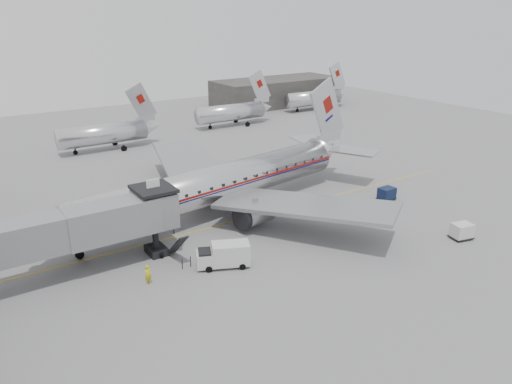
# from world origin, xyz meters

# --- Properties ---
(ground) EXTENTS (160.00, 160.00, 0.00)m
(ground) POSITION_xyz_m (0.00, 0.00, 0.00)
(ground) COLOR slate
(ground) RESTS_ON ground
(hangar) EXTENTS (30.00, 12.00, 6.00)m
(hangar) POSITION_xyz_m (45.00, 60.00, 3.00)
(hangar) COLOR #33312E
(hangar) RESTS_ON ground
(apron_line) EXTENTS (60.00, 0.15, 0.01)m
(apron_line) POSITION_xyz_m (3.00, 6.00, 0.01)
(apron_line) COLOR gold
(apron_line) RESTS_ON ground
(jet_bridge) EXTENTS (21.00, 6.20, 7.10)m
(jet_bridge) POSITION_xyz_m (-16.66, 3.67, 4.18)
(jet_bridge) COLOR slate
(jet_bridge) RESTS_ON ground
(distant_aircraft_near) EXTENTS (16.39, 3.20, 10.26)m
(distant_aircraft_near) POSITION_xyz_m (-1.79, 42.00, 2.73)
(distant_aircraft_near) COLOR silver
(distant_aircraft_near) RESTS_ON ground
(distant_aircraft_mid) EXTENTS (16.39, 3.20, 10.26)m
(distant_aircraft_mid) POSITION_xyz_m (24.21, 46.00, 2.73)
(distant_aircraft_mid) COLOR silver
(distant_aircraft_mid) RESTS_ON ground
(distant_aircraft_far) EXTENTS (16.39, 3.20, 10.26)m
(distant_aircraft_far) POSITION_xyz_m (48.21, 50.00, 2.73)
(distant_aircraft_far) COLOR silver
(distant_aircraft_far) RESTS_ON ground
(airliner) EXTENTS (41.91, 38.55, 13.32)m
(airliner) POSITION_xyz_m (0.83, 9.13, 3.35)
(airliner) COLOR silver
(airliner) RESTS_ON ground
(service_van) EXTENTS (4.94, 3.51, 2.18)m
(service_van) POSITION_xyz_m (-5.32, -1.98, 1.14)
(service_van) COLOR #BCBDBF
(service_van) RESTS_ON ground
(baggage_cart_navy) EXTENTS (2.04, 1.59, 1.55)m
(baggage_cart_navy) POSITION_xyz_m (18.83, 1.44, 0.82)
(baggage_cart_navy) COLOR #0D1835
(baggage_cart_navy) RESTS_ON ground
(baggage_cart_white) EXTENTS (2.30, 1.94, 1.57)m
(baggage_cart_white) POSITION_xyz_m (16.98, -10.00, 0.84)
(baggage_cart_white) COLOR silver
(baggage_cart_white) RESTS_ON ground
(ramp_worker) EXTENTS (0.66, 0.45, 1.73)m
(ramp_worker) POSITION_xyz_m (-12.00, -1.15, 0.86)
(ramp_worker) COLOR gold
(ramp_worker) RESTS_ON ground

